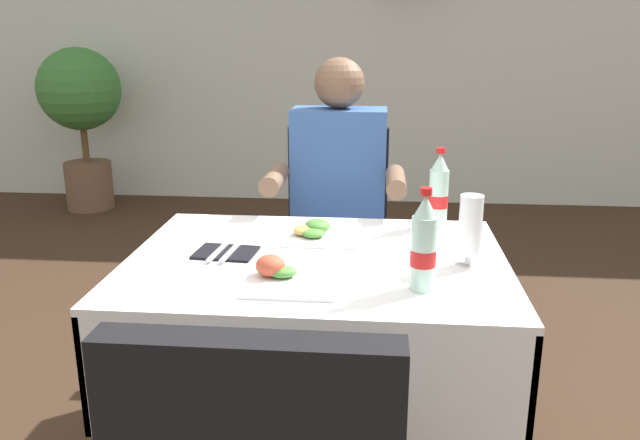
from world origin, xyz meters
name	(u,v)px	position (x,y,z in m)	size (l,w,h in m)	color
back_wall	(357,26)	(0.00, 3.67, 1.39)	(11.00, 0.12, 2.78)	silver
main_dining_table	(317,315)	(0.02, 0.16, 0.56)	(1.06, 0.80, 0.74)	white
chair_far_diner_seat	(335,234)	(0.02, 0.95, 0.55)	(0.44, 0.50, 0.97)	black
seated_diner_far	(338,204)	(0.03, 0.84, 0.71)	(0.50, 0.46, 1.26)	#282D42
plate_near_camera	(286,275)	(-0.04, -0.03, 0.76)	(0.23, 0.23, 0.07)	white
plate_far_diner	(319,232)	(0.01, 0.34, 0.76)	(0.23, 0.23, 0.05)	white
beer_glass_left	(470,230)	(0.43, 0.13, 0.84)	(0.07, 0.07, 0.20)	white
cola_bottle_primary	(439,192)	(0.38, 0.50, 0.85)	(0.06, 0.06, 0.26)	silver
cola_bottle_secondary	(424,246)	(0.30, -0.05, 0.85)	(0.06, 0.06, 0.26)	silver
napkin_cutlery_set	(226,252)	(-0.25, 0.17, 0.74)	(0.18, 0.19, 0.01)	black
potted_plant_corner	(81,106)	(-2.08, 3.19, 0.81)	(0.62, 0.62, 1.24)	brown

